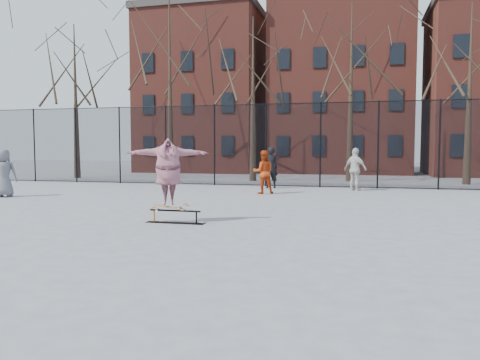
% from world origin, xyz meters
% --- Properties ---
extents(ground, '(100.00, 100.00, 0.00)m').
position_xyz_m(ground, '(0.00, 0.00, 0.00)').
color(ground, slate).
extents(skate_rail, '(1.51, 0.23, 0.33)m').
position_xyz_m(skate_rail, '(-1.43, 1.57, 0.13)').
color(skate_rail, black).
rests_on(skate_rail, ground).
extents(skateboard, '(0.91, 0.22, 0.11)m').
position_xyz_m(skateboard, '(-1.60, 1.57, 0.39)').
color(skateboard, olive).
rests_on(skateboard, skate_rail).
extents(skater, '(2.10, 1.28, 1.66)m').
position_xyz_m(skater, '(-1.60, 1.57, 1.27)').
color(skater, '#5A3B94').
rests_on(skater, skateboard).
extents(bystander_grey, '(1.05, 0.88, 1.82)m').
position_xyz_m(bystander_grey, '(-10.07, 5.72, 0.91)').
color(bystander_grey, '#5D5C61').
rests_on(bystander_grey, ground).
extents(bystander_black, '(0.82, 0.70, 1.91)m').
position_xyz_m(bystander_black, '(-0.98, 12.00, 0.95)').
color(bystander_black, black).
rests_on(bystander_black, ground).
extents(bystander_red, '(1.03, 0.92, 1.76)m').
position_xyz_m(bystander_red, '(-0.79, 9.41, 0.88)').
color(bystander_red, '#B63710').
rests_on(bystander_red, ground).
extents(bystander_white, '(1.16, 0.98, 1.86)m').
position_xyz_m(bystander_white, '(2.82, 11.74, 0.93)').
color(bystander_white, silver).
rests_on(bystander_white, ground).
extents(fence, '(34.03, 0.07, 4.00)m').
position_xyz_m(fence, '(-0.01, 13.00, 2.05)').
color(fence, black).
rests_on(fence, ground).
extents(tree_row, '(33.66, 7.46, 10.67)m').
position_xyz_m(tree_row, '(-0.25, 17.15, 7.36)').
color(tree_row, black).
rests_on(tree_row, ground).
extents(rowhouses, '(29.00, 7.00, 13.00)m').
position_xyz_m(rowhouses, '(0.72, 26.00, 6.06)').
color(rowhouses, maroon).
rests_on(rowhouses, ground).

